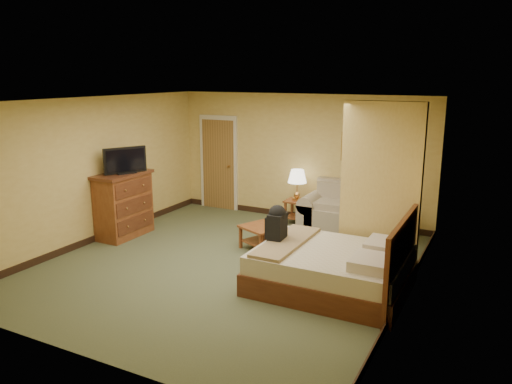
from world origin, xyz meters
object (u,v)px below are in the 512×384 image
Objects in this scene: dresser at (124,204)px; bed at (335,268)px; loveseat at (351,216)px; coffee_table at (263,232)px.

bed is (4.29, -0.51, -0.30)m from dresser.
dresser reaches higher than loveseat.
bed is at bearing -77.76° from loveseat.
loveseat is at bearing 30.32° from dresser.
coffee_table is at bearing 147.62° from bed.
loveseat is 4.31m from dresser.
coffee_table is 0.71× the size of dresser.
dresser is at bearing 173.24° from bed.
coffee_table is 1.96m from bed.
loveseat is 1.95m from coffee_table.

